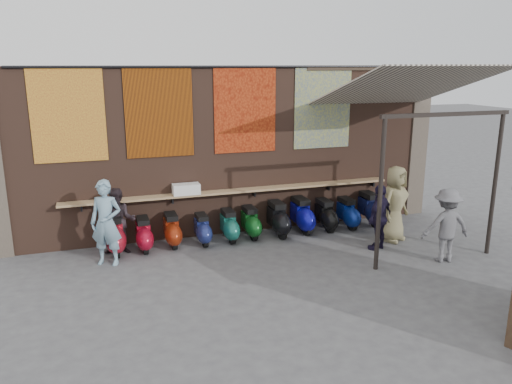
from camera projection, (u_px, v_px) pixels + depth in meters
The scene contains 31 objects.
ground at pixel (268, 271), 10.04m from camera, with size 70.00×70.00×0.00m, color #474749.
brick_wall at pixel (231, 151), 12.02m from camera, with size 10.00×0.40×4.00m, color brown.
pier_right at pixel (414, 141), 13.62m from camera, with size 0.50×0.50×4.00m, color #4C4238.
eating_counter at pixel (236, 191), 11.91m from camera, with size 8.00×0.32×0.05m, color #9E7A51.
shelf_box at pixel (186, 189), 11.48m from camera, with size 0.62×0.30×0.24m, color white.
tapestry_redgold at pixel (68, 115), 10.47m from camera, with size 1.50×0.02×2.00m, color maroon.
tapestry_sun at pixel (159, 112), 11.05m from camera, with size 1.50×0.02×2.00m, color #B84F0A.
tapestry_orange at pixel (245, 110), 11.66m from camera, with size 1.50×0.02×2.00m, color #B23D16.
tapestry_multi at pixel (323, 108), 12.28m from camera, with size 1.50×0.02×2.00m, color #283D93.
hang_rail at pixel (233, 67), 11.32m from camera, with size 0.06×0.06×9.50m, color black.
scooter_stool_0 at pixel (115, 235), 10.87m from camera, with size 0.40×0.89×0.85m, color #A61626, non-canonical shape.
scooter_stool_1 at pixel (144, 235), 11.05m from camera, with size 0.35×0.78×0.74m, color maroon, non-canonical shape.
scooter_stool_2 at pixel (172, 230), 11.33m from camera, with size 0.35×0.78×0.75m, color maroon, non-canonical shape.
scooter_stool_3 at pixel (202, 229), 11.48m from camera, with size 0.33×0.72×0.69m, color navy, non-canonical shape.
scooter_stool_4 at pixel (229, 226), 11.68m from camera, with size 0.34×0.76×0.73m, color #165A4E, non-canonical shape.
scooter_stool_5 at pixel (251, 223), 11.89m from camera, with size 0.35×0.77×0.74m, color #0E4918, non-canonical shape.
scooter_stool_6 at pixel (278, 219), 12.02m from camera, with size 0.39×0.86×0.82m, color black, non-canonical shape.
scooter_stool_7 at pixel (302, 215), 12.30m from camera, with size 0.40×0.89×0.84m, color #0C0D8C, non-canonical shape.
scooter_stool_8 at pixel (326, 215), 12.43m from camera, with size 0.36×0.80×0.76m, color black, non-canonical shape.
scooter_stool_9 at pixel (348, 213), 12.61m from camera, with size 0.36×0.79×0.75m, color navy, non-canonical shape.
scooter_stool_10 at pixel (370, 209), 12.89m from camera, with size 0.39×0.87×0.82m, color #121844, non-canonical shape.
diner_left at pixel (106, 223), 10.17m from camera, with size 0.65×0.43×1.79m, color #789CAF.
diner_right at pixel (119, 221), 10.79m from camera, with size 0.71×0.56×1.47m, color #2A2125.
shopper_navy at pixel (380, 217), 11.04m from camera, with size 0.88×0.36×1.49m, color black.
shopper_grey at pixel (446, 225), 10.36m from camera, with size 1.01×0.58×1.57m, color slate.
shopper_tan at pixel (395, 204), 11.58m from camera, with size 0.87×0.57×1.78m, color #877E56.
awning_canvas at pixel (404, 87), 11.06m from camera, with size 3.20×3.40×0.03m, color beige.
awning_ledger at pixel (367, 68), 12.42m from camera, with size 3.30×0.08×0.12m, color #33261C.
awning_header at pixel (447, 114), 9.80m from camera, with size 3.00×0.08×0.08m, color black.
awning_post_left at pixel (380, 195), 9.74m from camera, with size 0.09×0.09×3.10m, color black.
awning_post_right at pixel (495, 185), 10.60m from camera, with size 0.09×0.09×3.10m, color black.
Camera 1 is at (-3.19, -8.77, 4.03)m, focal length 35.00 mm.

